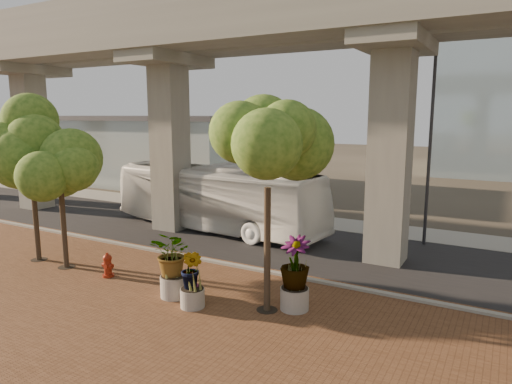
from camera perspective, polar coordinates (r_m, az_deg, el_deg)
The scene contains 17 objects.
ground at distance 21.55m, azimuth -1.34°, elevation -7.66°, with size 160.00×160.00×0.00m, color #352F26.
brick_plaza at distance 15.65m, azimuth -16.96°, elevation -14.86°, with size 70.00×13.00×0.06m, color brown.
asphalt_road at distance 23.21m, azimuth 1.19°, elevation -6.33°, with size 90.00×8.00×0.04m, color black.
curb_strip at distance 19.91m, azimuth -4.30°, elevation -8.91°, with size 70.00×0.25×0.16m, color gray.
far_sidewalk at distance 28.03m, azimuth 6.51°, elevation -3.57°, with size 90.00×3.00×0.06m, color gray.
transit_viaduct at distance 22.33m, azimuth 1.26°, elevation 11.90°, with size 72.00×5.60×12.40m.
station_pavilion at distance 45.56m, azimuth -12.88°, elevation 5.40°, with size 23.00×13.00×6.30m.
transit_bus at distance 25.56m, azimuth -4.98°, elevation -0.71°, with size 3.08×13.13×3.66m, color white.
fire_hydrant at distance 19.17m, azimuth -18.04°, elevation -8.70°, with size 0.49×0.44×0.98m.
planter_front at distance 16.31m, azimuth -10.29°, elevation -7.98°, with size 2.18×2.18×2.40m.
planter_right at distance 15.07m, azimuth 4.90°, elevation -9.17°, with size 2.32×2.32×2.47m.
planter_left at distance 15.44m, azimuth -8.02°, elevation -9.91°, with size 1.81×1.81×1.99m.
street_tree_far_west at distance 21.72m, azimuth -26.45°, elevation 5.26°, with size 4.11×4.11×6.96m.
street_tree_near_west at distance 20.20m, azimuth -23.37°, elevation 2.87°, with size 3.80×3.80×5.99m.
street_tree_near_east at distance 14.19m, azimuth 1.47°, elevation 5.54°, with size 4.28×4.28×7.31m.
streetlamp_west at distance 30.93m, azimuth -10.80°, elevation 5.77°, with size 0.37×1.09×7.54m.
streetlamp_east at distance 23.40m, azimuth 20.94°, elevation 6.52°, with size 0.46×1.34×9.24m.
Camera 1 is at (10.50, -17.69, 6.41)m, focal length 32.00 mm.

